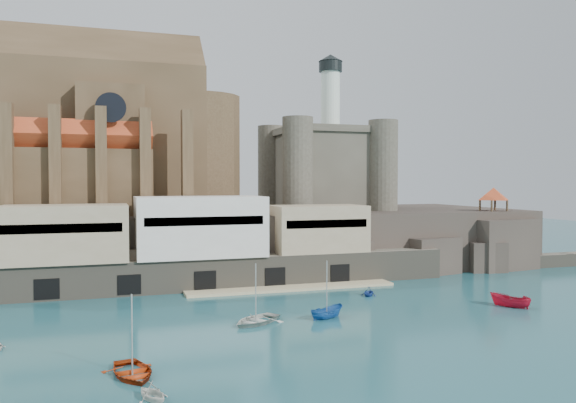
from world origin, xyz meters
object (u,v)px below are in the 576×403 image
Objects in this scene: castle_keep at (325,165)px; pavilion at (494,195)px; church at (97,139)px; boat_2 at (327,318)px; boat_1 at (152,400)px; boat_0 at (132,376)px.

pavilion is (25.92, -15.08, -5.59)m from castle_keep.
boat_2 is at bearing -59.28° from church.
church is 63.19m from boat_1.
boat_2 is (24.47, -41.18, -22.13)m from church.
castle_keep is 9.61× the size of boat_1.
boat_0 is 1.36× the size of boat_2.
church is 7.80× the size of boat_0.
pavilion is 76.48m from boat_1.
boat_0 is at bearing -86.59° from church.
pavilion reaches higher than boat_0.
castle_keep is at bearing 44.27° from boat_0.
pavilion is 1.06× the size of boat_0.
church is 40.39m from castle_keep.
boat_0 is at bearing 100.66° from boat_2.
castle_keep is at bearing -1.11° from church.
boat_1 is (1.10, -5.38, 0.00)m from boat_0.
boat_0 is (-37.00, -52.88, -18.31)m from castle_keep.
boat_0 is 5.49m from boat_1.
castle_keep is at bearing 149.82° from pavilion.
church is 7.34× the size of pavilion.
pavilion is at bearing 20.25° from boat_0.
boat_1 is at bearing 111.78° from boat_2.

